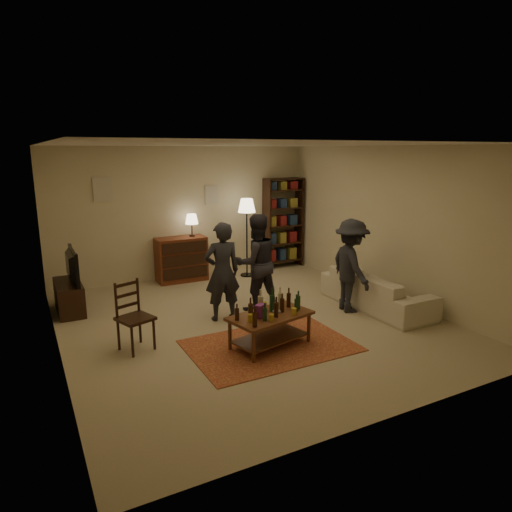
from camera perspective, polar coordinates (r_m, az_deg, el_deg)
floor at (r=7.22m, az=-0.72°, el=-8.20°), size 6.00×6.00×0.00m
room_shell at (r=9.33m, az=-12.78°, el=7.82°), size 6.00×6.00×6.00m
rug at (r=6.38m, az=1.77°, el=-11.12°), size 2.20×1.50×0.01m
coffee_table at (r=6.22m, az=1.79°, el=-7.72°), size 1.23×0.84×0.80m
dining_chair at (r=6.34m, az=-15.17°, el=-6.94°), size 0.53×0.53×0.95m
tv_stand at (r=8.14m, az=-22.37°, el=-3.87°), size 0.40×1.00×1.06m
dresser at (r=9.41m, az=-9.27°, el=-0.24°), size 1.00×0.50×1.36m
bookshelf at (r=10.37m, az=3.40°, el=4.28°), size 0.90×0.34×2.02m
floor_lamp at (r=9.49m, az=-1.17°, el=5.66°), size 0.36×0.36×1.64m
sofa at (r=8.01m, az=14.84°, el=-4.17°), size 0.81×2.08×0.61m
person_left at (r=7.10m, az=-4.25°, el=-1.97°), size 0.60×0.43×1.56m
person_right at (r=7.52m, az=-0.02°, el=-0.84°), size 0.81×0.64×1.62m
person_by_sofa at (r=7.63m, az=11.78°, el=-1.21°), size 0.75×1.09×1.54m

